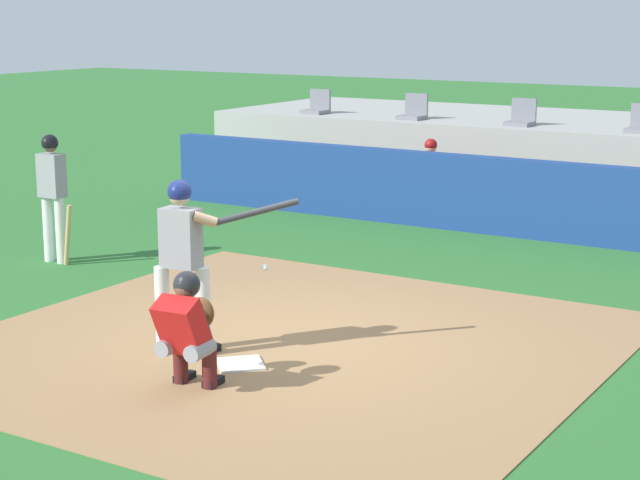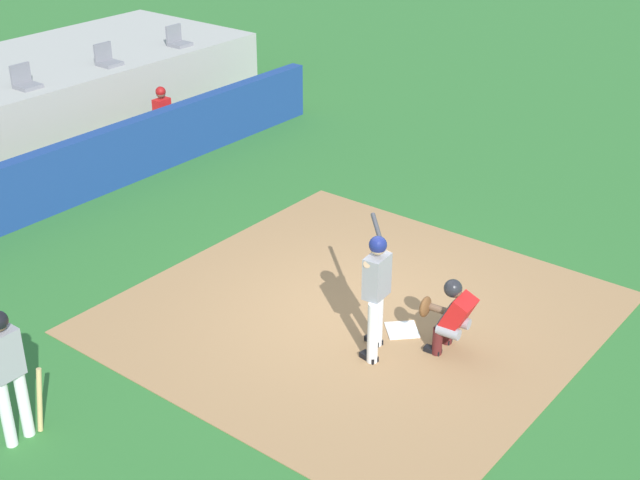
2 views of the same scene
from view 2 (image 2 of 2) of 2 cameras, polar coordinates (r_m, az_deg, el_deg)
ground_plane at (r=13.17m, az=2.40°, el=-4.74°), size 80.00×80.00×0.00m
dirt_infield at (r=13.16m, az=2.40°, el=-4.72°), size 6.40×6.40×0.01m
home_plate at (r=12.78m, az=5.31°, el=-5.80°), size 0.62×0.62×0.02m
batter_at_plate at (r=11.77m, az=3.66°, el=-3.06°), size 1.21×0.93×1.80m
catcher_crouched at (r=12.12m, az=8.40°, el=-4.71°), size 0.51×1.69×1.13m
on_deck_batter at (r=10.82m, az=-19.48°, el=-7.83°), size 0.58×0.23×1.79m
dugout_wall at (r=17.09m, az=-15.49°, el=4.28°), size 13.00×0.30×1.20m
dugout_bench at (r=18.00m, az=-17.29°, el=3.90°), size 11.80×0.44×0.45m
dugout_player_1 at (r=19.48m, az=-9.87°, el=7.90°), size 0.49×0.70×1.30m
stadium_seat_3 at (r=19.63m, az=-18.51°, el=9.69°), size 0.46×0.46×0.48m
stadium_seat_4 at (r=20.84m, az=-13.58°, el=11.29°), size 0.46×0.46×0.48m
stadium_seat_5 at (r=22.19m, az=-9.18°, el=12.63°), size 0.46×0.46×0.48m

